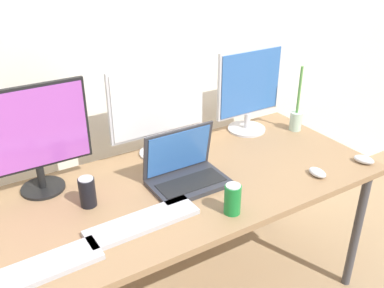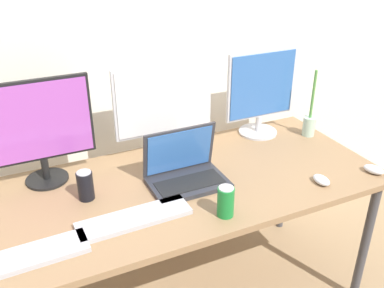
# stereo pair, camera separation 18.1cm
# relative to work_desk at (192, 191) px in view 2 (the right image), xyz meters

# --- Properties ---
(wall_back) EXTENTS (7.00, 0.08, 2.60)m
(wall_back) POSITION_rel_work_desk_xyz_m (0.00, 0.59, 0.62)
(wall_back) COLOR silver
(wall_back) RESTS_ON ground
(work_desk) EXTENTS (1.69, 0.78, 0.74)m
(work_desk) POSITION_rel_work_desk_xyz_m (0.00, 0.00, 0.00)
(work_desk) COLOR #424247
(work_desk) RESTS_ON ground
(monitor_left) EXTENTS (0.45, 0.18, 0.46)m
(monitor_left) POSITION_rel_work_desk_xyz_m (-0.58, 0.27, 0.32)
(monitor_left) COLOR black
(monitor_left) RESTS_ON work_desk
(monitor_center) EXTENTS (0.49, 0.20, 0.45)m
(monitor_center) POSITION_rel_work_desk_xyz_m (-0.01, 0.29, 0.31)
(monitor_center) COLOR silver
(monitor_center) RESTS_ON work_desk
(monitor_right) EXTENTS (0.40, 0.21, 0.45)m
(monitor_right) POSITION_rel_work_desk_xyz_m (0.53, 0.29, 0.30)
(monitor_right) COLOR silver
(monitor_right) RESTS_ON work_desk
(laptop_silver) EXTENTS (0.33, 0.23, 0.24)m
(laptop_silver) POSITION_rel_work_desk_xyz_m (-0.03, 0.01, 0.12)
(laptop_silver) COLOR #2D2D33
(laptop_silver) RESTS_ON work_desk
(keyboard_main) EXTENTS (0.38, 0.13, 0.02)m
(keyboard_main) POSITION_rel_work_desk_xyz_m (-0.70, -0.22, 0.07)
(keyboard_main) COLOR #B2B2B7
(keyboard_main) RESTS_ON work_desk
(keyboard_aux) EXTENTS (0.44, 0.13, 0.02)m
(keyboard_aux) POSITION_rel_work_desk_xyz_m (-0.32, -0.17, 0.07)
(keyboard_aux) COLOR #B2B2B7
(keyboard_aux) RESTS_ON work_desk
(mouse_by_keyboard) EXTENTS (0.09, 0.11, 0.03)m
(mouse_by_keyboard) POSITION_rel_work_desk_xyz_m (0.78, -0.29, 0.08)
(mouse_by_keyboard) COLOR silver
(mouse_by_keyboard) RESTS_ON work_desk
(mouse_by_laptop) EXTENTS (0.06, 0.09, 0.03)m
(mouse_by_laptop) POSITION_rel_work_desk_xyz_m (0.50, -0.26, 0.08)
(mouse_by_laptop) COLOR silver
(mouse_by_laptop) RESTS_ON work_desk
(soda_can_near_keyboard) EXTENTS (0.07, 0.07, 0.13)m
(soda_can_near_keyboard) POSITION_rel_work_desk_xyz_m (-0.45, 0.06, 0.12)
(soda_can_near_keyboard) COLOR black
(soda_can_near_keyboard) RESTS_ON work_desk
(soda_can_by_laptop) EXTENTS (0.07, 0.07, 0.13)m
(soda_can_by_laptop) POSITION_rel_work_desk_xyz_m (0.01, -0.29, 0.12)
(soda_can_by_laptop) COLOR #197F33
(soda_can_by_laptop) RESTS_ON work_desk
(bamboo_vase) EXTENTS (0.07, 0.07, 0.36)m
(bamboo_vase) POSITION_rel_work_desk_xyz_m (0.76, 0.15, 0.13)
(bamboo_vase) COLOR #B2D1B7
(bamboo_vase) RESTS_ON work_desk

